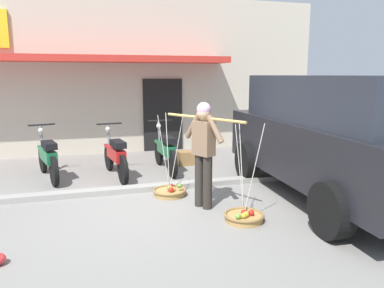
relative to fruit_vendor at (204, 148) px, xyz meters
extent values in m
plane|color=gray|center=(-0.58, 0.44, -0.98)|extent=(90.00, 90.00, 0.00)
cube|color=gray|center=(-0.58, 1.14, -0.93)|extent=(20.00, 0.24, 0.10)
cylinder|color=#2D2823|center=(-0.04, 0.08, -0.55)|extent=(0.15, 0.15, 0.86)
cylinder|color=#2D2823|center=(0.04, -0.08, -0.55)|extent=(0.15, 0.15, 0.86)
cube|color=#84664C|center=(0.00, 0.00, 0.15)|extent=(0.34, 0.39, 0.54)
sphere|color=#E0B78E|center=(0.00, 0.00, 0.56)|extent=(0.21, 0.21, 0.21)
sphere|color=#D1A8CC|center=(0.00, 0.00, 0.61)|extent=(0.22, 0.22, 0.22)
cylinder|color=#84664C|center=(-0.11, 0.21, 0.32)|extent=(0.24, 0.34, 0.43)
cylinder|color=#84664C|center=(0.11, -0.21, 0.32)|extent=(0.24, 0.34, 0.43)
cylinder|color=tan|center=(0.00, 0.00, 0.47)|extent=(0.82, 1.49, 0.04)
cylinder|color=#B2894C|center=(-0.39, 0.73, -0.93)|extent=(0.55, 0.55, 0.09)
torus|color=olive|center=(-0.39, 0.73, -0.88)|extent=(0.60, 0.60, 0.05)
sphere|color=#6AA33E|center=(-0.40, 0.69, -0.84)|extent=(0.09, 0.09, 0.09)
sphere|color=red|center=(-0.33, 0.85, -0.84)|extent=(0.09, 0.09, 0.09)
sphere|color=gold|center=(-0.34, 0.67, -0.85)|extent=(0.08, 0.08, 0.08)
sphere|color=gold|center=(-0.37, 0.71, -0.85)|extent=(0.08, 0.08, 0.08)
sphere|color=red|center=(-0.39, 0.63, -0.84)|extent=(0.10, 0.10, 0.10)
sphere|color=#649B3B|center=(-0.23, 0.65, -0.79)|extent=(0.09, 0.09, 0.09)
cylinder|color=silver|center=(-0.39, 0.86, -0.21)|extent=(0.01, 0.26, 1.36)
cylinder|color=silver|center=(-0.50, 0.67, -0.21)|extent=(0.23, 0.14, 1.36)
cylinder|color=silver|center=(-0.28, 0.67, -0.21)|extent=(0.23, 0.14, 1.36)
cylinder|color=#B2894C|center=(0.39, -0.73, -0.93)|extent=(0.55, 0.55, 0.09)
torus|color=olive|center=(0.39, -0.73, -0.88)|extent=(0.60, 0.60, 0.05)
sphere|color=red|center=(0.48, -0.78, -0.84)|extent=(0.09, 0.09, 0.09)
sphere|color=gold|center=(0.33, -0.85, -0.85)|extent=(0.08, 0.08, 0.08)
sphere|color=#6EAA41|center=(0.24, -0.85, -0.85)|extent=(0.08, 0.08, 0.08)
sphere|color=gold|center=(0.38, -0.81, -0.84)|extent=(0.09, 0.09, 0.09)
sphere|color=#AB1F1B|center=(0.38, -0.75, -0.84)|extent=(0.09, 0.09, 0.09)
cylinder|color=silver|center=(0.39, -0.61, -0.21)|extent=(0.01, 0.26, 1.36)
cylinder|color=silver|center=(0.28, -0.80, -0.21)|extent=(0.23, 0.14, 1.36)
cylinder|color=silver|center=(0.50, -0.80, -0.21)|extent=(0.23, 0.14, 1.36)
cylinder|color=black|center=(-2.69, 3.11, -0.69)|extent=(0.22, 0.58, 0.58)
cylinder|color=black|center=(-2.38, 1.91, -0.69)|extent=(0.22, 0.58, 0.58)
cube|color=#19663D|center=(-2.69, 3.11, -0.43)|extent=(0.21, 0.31, 0.06)
cube|color=#19663D|center=(-2.51, 2.41, -0.47)|extent=(0.42, 0.92, 0.24)
cube|color=black|center=(-2.47, 2.24, -0.23)|extent=(0.35, 0.60, 0.12)
cylinder|color=slate|center=(-2.67, 3.01, -0.30)|extent=(0.13, 0.30, 0.76)
cylinder|color=black|center=(-2.65, 2.94, 0.09)|extent=(0.53, 0.17, 0.04)
sphere|color=silver|center=(-2.69, 3.09, -0.05)|extent=(0.11, 0.11, 0.11)
cylinder|color=black|center=(-1.29, 2.89, -0.69)|extent=(0.16, 0.59, 0.58)
cylinder|color=black|center=(-1.10, 1.67, -0.69)|extent=(0.16, 0.59, 0.58)
cube|color=red|center=(-1.29, 2.89, -0.43)|extent=(0.18, 0.30, 0.06)
cube|color=red|center=(-1.18, 2.18, -0.47)|extent=(0.33, 0.92, 0.24)
cube|color=black|center=(-1.15, 2.00, -0.23)|extent=(0.30, 0.59, 0.12)
cylinder|color=slate|center=(-1.27, 2.79, -0.30)|extent=(0.10, 0.30, 0.76)
cylinder|color=black|center=(-1.26, 2.71, 0.09)|extent=(0.54, 0.12, 0.04)
sphere|color=silver|center=(-1.28, 2.87, -0.05)|extent=(0.11, 0.11, 0.11)
cylinder|color=black|center=(-0.10, 3.12, -0.69)|extent=(0.10, 0.58, 0.58)
cylinder|color=black|center=(-0.07, 1.88, -0.69)|extent=(0.10, 0.58, 0.58)
cube|color=#19663D|center=(-0.10, 3.12, -0.43)|extent=(0.15, 0.28, 0.06)
cube|color=#19663D|center=(-0.08, 2.40, -0.47)|extent=(0.23, 0.91, 0.24)
cube|color=black|center=(-0.08, 2.22, -0.23)|extent=(0.24, 0.57, 0.12)
cylinder|color=slate|center=(-0.10, 3.02, -0.30)|extent=(0.07, 0.30, 0.76)
cylinder|color=black|center=(-0.10, 2.94, 0.09)|extent=(0.54, 0.05, 0.04)
sphere|color=silver|center=(-0.10, 3.10, -0.05)|extent=(0.11, 0.11, 0.11)
cube|color=black|center=(2.25, -0.17, -0.12)|extent=(2.12, 4.78, 0.96)
cube|color=#282D38|center=(2.24, -0.32, 0.74)|extent=(1.88, 3.74, 0.76)
cube|color=black|center=(2.36, 2.24, -0.30)|extent=(1.62, 0.18, 0.44)
cylinder|color=black|center=(1.36, 1.33, -0.60)|extent=(0.30, 0.77, 0.76)
cylinder|color=black|center=(3.26, 1.24, -0.60)|extent=(0.30, 0.77, 0.76)
cylinder|color=black|center=(1.23, -1.58, -0.60)|extent=(0.30, 0.77, 0.76)
cube|color=silver|center=(2.36, 2.20, -0.48)|extent=(0.44, 0.04, 0.12)
cube|color=beige|center=(-1.59, 7.31, 1.12)|extent=(13.00, 5.00, 4.20)
cube|color=red|center=(-1.59, 4.31, 1.52)|extent=(7.15, 1.00, 0.16)
cube|color=black|center=(0.36, 4.79, 0.02)|extent=(1.10, 0.06, 2.00)
cube|color=olive|center=(0.54, 2.92, -0.82)|extent=(0.44, 0.36, 0.32)
camera|label=1|loc=(-1.80, -5.54, 1.13)|focal=35.27mm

